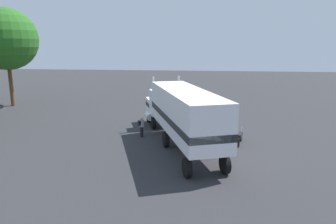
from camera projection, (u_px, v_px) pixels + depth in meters
The scene contains 7 objects.
ground_plane at pixel (161, 123), 28.50m from camera, with size 120.00×120.00×0.00m, color #2D2D30.
lane_stripe_near at pixel (199, 124), 27.88m from camera, with size 4.40×0.16×0.01m, color silver.
lane_stripe_mid at pixel (225, 125), 27.52m from camera, with size 4.40×0.16×0.01m, color silver.
semi_truck at pixel (181, 111), 21.52m from camera, with size 14.14×7.22×4.50m.
person_bystander at pixel (141, 126), 23.87m from camera, with size 0.44×0.47×1.63m.
motorcycle at pixel (240, 137), 22.27m from camera, with size 2.08×0.59×1.12m.
tree_left at pixel (6, 39), 34.79m from camera, with size 7.02×7.02×11.24m.
Camera 1 is at (-27.37, -3.87, 7.03)m, focal length 32.77 mm.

